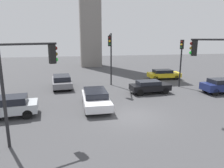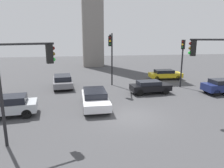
% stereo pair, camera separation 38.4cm
% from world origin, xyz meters
% --- Properties ---
extents(ground_plane, '(92.07, 92.07, 0.00)m').
position_xyz_m(ground_plane, '(0.00, 0.00, 0.00)').
color(ground_plane, '#424244').
extents(traffic_light_0, '(1.00, 3.51, 5.87)m').
position_xyz_m(traffic_light_0, '(-0.02, 8.43, 4.19)').
color(traffic_light_0, black).
rests_on(traffic_light_0, ground_plane).
extents(traffic_light_2, '(0.47, 0.46, 5.18)m').
position_xyz_m(traffic_light_2, '(7.66, 7.57, 3.61)').
color(traffic_light_2, black).
rests_on(traffic_light_2, ground_plane).
extents(traffic_light_3, '(2.71, 1.16, 5.36)m').
position_xyz_m(traffic_light_3, '(-6.27, -2.43, 3.83)').
color(traffic_light_3, black).
rests_on(traffic_light_3, ground_plane).
extents(car_0, '(1.97, 4.79, 1.35)m').
position_xyz_m(car_0, '(-2.33, 2.55, 0.72)').
color(car_0, silver).
rests_on(car_0, ground_plane).
extents(car_1, '(2.37, 4.82, 1.39)m').
position_xyz_m(car_1, '(-5.26, 9.63, 0.73)').
color(car_1, slate).
rests_on(car_1, ground_plane).
extents(car_2, '(4.24, 1.94, 1.26)m').
position_xyz_m(car_2, '(7.73, 11.89, 0.68)').
color(car_2, yellow).
rests_on(car_2, ground_plane).
extents(car_3, '(4.33, 1.87, 1.45)m').
position_xyz_m(car_3, '(10.62, 4.33, 0.78)').
color(car_3, navy).
rests_on(car_3, ground_plane).
extents(car_4, '(3.98, 1.83, 1.27)m').
position_xyz_m(car_4, '(3.41, 5.64, 0.69)').
color(car_4, black).
rests_on(car_4, ground_plane).
extents(car_5, '(4.23, 2.25, 1.47)m').
position_xyz_m(car_5, '(-8.63, 1.54, 0.78)').
color(car_5, '#ADB2B7').
rests_on(car_5, ground_plane).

